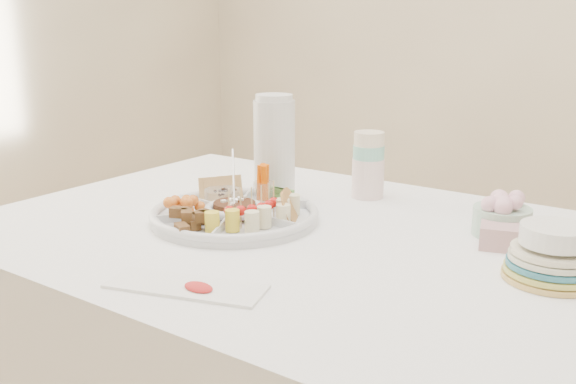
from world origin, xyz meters
The scene contains 14 objects.
party_tray centered at (-0.20, -0.03, 0.78)m, with size 0.38×0.38×0.04m, color silver.
bean_dip centered at (-0.20, -0.03, 0.79)m, with size 0.10×0.10×0.04m, color #33150E.
tortillas centered at (-0.08, 0.02, 0.80)m, with size 0.10×0.10×0.06m, color #9E6435, non-canonical shape.
carrot_cucumber centered at (-0.19, 0.10, 0.82)m, with size 0.10×0.10×0.09m, color #F55F00, non-canonical shape.
pita_raisins centered at (-0.31, 0.04, 0.80)m, with size 0.12×0.12×0.07m, color #E4A368, non-canonical shape.
cherries centered at (-0.32, -0.09, 0.79)m, with size 0.12×0.12×0.05m, color #C88A27, non-canonical shape.
granola_chunks centered at (-0.21, -0.16, 0.79)m, with size 0.11×0.11×0.05m, color #412312, non-canonical shape.
banana_tomato centered at (-0.09, -0.11, 0.82)m, with size 0.10×0.10×0.08m, color #FEEE72, non-canonical shape.
cup_stack centered at (-0.05, 0.33, 0.87)m, with size 0.08×0.08×0.23m, color white.
thermos centered at (-0.24, 0.18, 0.90)m, with size 0.11×0.11×0.27m, color silver.
flower_bowl centered at (0.33, 0.22, 0.80)m, with size 0.12×0.12×0.09m, color #A0BBAA.
napkin_stack centered at (0.38, 0.18, 0.78)m, with size 0.14×0.12×0.05m, color #BF8F92.
plate_stack centered at (0.48, 0.03, 0.81)m, with size 0.17×0.17×0.11m, color gold.
placemat centered at (-0.03, -0.38, 0.76)m, with size 0.28×0.09×0.01m, color white.
Camera 1 is at (0.71, -1.12, 1.21)m, focal length 40.00 mm.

